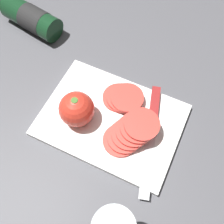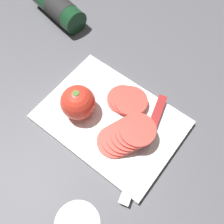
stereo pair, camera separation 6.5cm
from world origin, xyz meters
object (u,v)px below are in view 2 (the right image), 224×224
knife (153,125)px  tomato_slice_stack_near (126,135)px  wine_bottle (56,6)px  tomato_slice_stack_far (127,100)px  whole_tomato (78,102)px

knife → tomato_slice_stack_near: bearing=-40.8°
wine_bottle → tomato_slice_stack_far: 0.41m
knife → tomato_slice_stack_far: tomato_slice_stack_far is taller
knife → tomato_slice_stack_far: bearing=-115.6°
wine_bottle → whole_tomato: bearing=-37.7°
knife → whole_tomato: bearing=-81.0°
knife → tomato_slice_stack_near: 0.08m
knife → wine_bottle: bearing=-123.3°
whole_tomato → tomato_slice_stack_near: whole_tomato is taller
wine_bottle → tomato_slice_stack_far: size_ratio=2.81×
wine_bottle → whole_tomato: (0.30, -0.23, 0.02)m
knife → tomato_slice_stack_near: tomato_slice_stack_near is taller
whole_tomato → knife: 0.20m
wine_bottle → knife: wine_bottle is taller
tomato_slice_stack_near → tomato_slice_stack_far: size_ratio=1.22×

